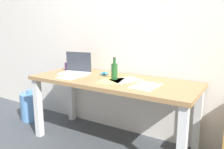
{
  "coord_description": "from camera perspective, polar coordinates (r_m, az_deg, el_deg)",
  "views": [
    {
      "loc": [
        1.22,
        -1.98,
        1.27
      ],
      "look_at": [
        0.0,
        0.0,
        0.77
      ],
      "focal_mm": 37.11,
      "sensor_mm": 36.0,
      "label": 1
    }
  ],
  "objects": [
    {
      "name": "ground_plane",
      "position": [
        2.65,
        0.0,
        -16.59
      ],
      "size": [
        8.0,
        8.0,
        0.0
      ],
      "primitive_type": "plane",
      "color": "#42474C"
    },
    {
      "name": "back_wall",
      "position": [
        2.68,
        4.65,
        12.63
      ],
      "size": [
        5.2,
        0.08,
        2.6
      ],
      "primitive_type": "cube",
      "color": "silver",
      "rests_on": "ground"
    },
    {
      "name": "desk",
      "position": [
        2.41,
        0.0,
        -3.45
      ],
      "size": [
        1.76,
        0.69,
        0.72
      ],
      "color": "#A37A4C",
      "rests_on": "ground"
    },
    {
      "name": "laptop_left",
      "position": [
        2.69,
        -8.85,
        1.37
      ],
      "size": [
        0.35,
        0.27,
        0.24
      ],
      "color": "silver",
      "rests_on": "desk"
    },
    {
      "name": "beer_bottle",
      "position": [
        2.36,
        0.61,
        0.87
      ],
      "size": [
        0.07,
        0.07,
        0.23
      ],
      "color": "#1E5123",
      "rests_on": "desk"
    },
    {
      "name": "computer_mouse",
      "position": [
        2.59,
        -1.91,
        0.26
      ],
      "size": [
        0.1,
        0.12,
        0.03
      ],
      "primitive_type": "ellipsoid",
      "rotation": [
        0.0,
        0.0,
        -0.45
      ],
      "color": "#338CC6",
      "rests_on": "desk"
    },
    {
      "name": "coffee_mug",
      "position": [
        2.92,
        -10.81,
        1.99
      ],
      "size": [
        0.08,
        0.08,
        0.09
      ],
      "primitive_type": "cylinder",
      "color": "#724799",
      "rests_on": "desk"
    },
    {
      "name": "paper_sheet_near_back",
      "position": [
        2.35,
        3.36,
        -1.36
      ],
      "size": [
        0.32,
        0.36,
        0.0
      ],
      "primitive_type": "cube",
      "rotation": [
        0.0,
        0.0,
        -0.46
      ],
      "color": "white",
      "rests_on": "desk"
    },
    {
      "name": "paper_sheet_center",
      "position": [
        2.33,
        -0.23,
        -1.49
      ],
      "size": [
        0.27,
        0.33,
        0.0
      ],
      "primitive_type": "cube",
      "rotation": [
        0.0,
        0.0,
        0.22
      ],
      "color": "#F4E06B",
      "rests_on": "desk"
    },
    {
      "name": "paper_sheet_front_right",
      "position": [
        2.15,
        8.35,
        -2.8
      ],
      "size": [
        0.23,
        0.31,
        0.0
      ],
      "primitive_type": "cube",
      "rotation": [
        0.0,
        0.0,
        -0.06
      ],
      "color": "white",
      "rests_on": "desk"
    },
    {
      "name": "paper_sheet_front_left",
      "position": [
        2.55,
        -9.88,
        -0.46
      ],
      "size": [
        0.21,
        0.3,
        0.0
      ],
      "primitive_type": "cube",
      "rotation": [
        0.0,
        0.0,
        0.0
      ],
      "color": "white",
      "rests_on": "desk"
    },
    {
      "name": "water_cooler_jug",
      "position": [
        3.38,
        -19.18,
        -7.33
      ],
      "size": [
        0.29,
        0.29,
        0.42
      ],
      "color": "#598CC6",
      "rests_on": "ground"
    }
  ]
}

